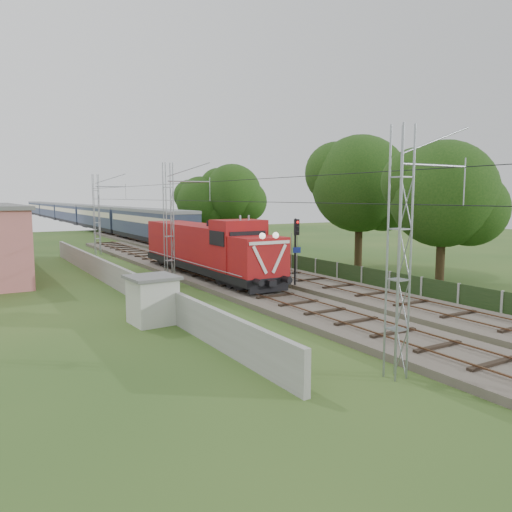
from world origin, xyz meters
TOP-DOWN VIEW (x-y plane):
  - ground at (0.00, 0.00)m, footprint 140.00×140.00m
  - track_main at (0.00, 7.00)m, footprint 4.20×70.00m
  - track_side at (5.00, 20.00)m, footprint 4.20×80.00m
  - catenary at (-2.95, 12.00)m, footprint 3.31×70.00m
  - boundary_wall at (-6.50, 12.00)m, footprint 0.25×40.00m
  - fence at (8.00, 3.00)m, footprint 0.12×32.00m
  - locomotive at (0.00, 12.58)m, footprint 2.94×16.81m
  - coach_rake at (5.00, 87.43)m, footprint 3.19×119.15m
  - signal_post at (3.09, 6.16)m, footprint 0.47×0.38m
  - relay_hut at (-7.40, 2.67)m, footprint 2.28×2.28m
  - tree_a at (12.43, 2.77)m, footprint 7.29×6.94m
  - tree_b at (13.80, 12.14)m, footprint 8.35×7.95m
  - tree_c at (11.15, 37.88)m, footprint 6.40×6.09m
  - tree_d at (14.47, 35.83)m, footprint 7.57×7.21m

SIDE VIEW (x-z plane):
  - ground at x=0.00m, z-range 0.00..0.00m
  - track_main at x=0.00m, z-range -0.04..0.41m
  - track_side at x=5.00m, z-range -0.04..0.41m
  - fence at x=8.00m, z-range 0.00..1.20m
  - boundary_wall at x=-6.50m, z-range 0.00..1.50m
  - relay_hut at x=-7.40m, z-range 0.01..2.23m
  - locomotive at x=0.00m, z-range 0.07..4.34m
  - coach_rake at x=5.00m, z-range 0.78..4.47m
  - signal_post at x=3.09m, z-range 0.83..5.29m
  - catenary at x=-2.95m, z-range 0.05..8.05m
  - tree_c at x=11.15m, z-range 1.03..9.32m
  - tree_a at x=12.43m, z-range 1.17..10.61m
  - tree_d at x=14.47m, z-range 1.22..11.03m
  - tree_b at x=13.80m, z-range 1.34..12.17m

